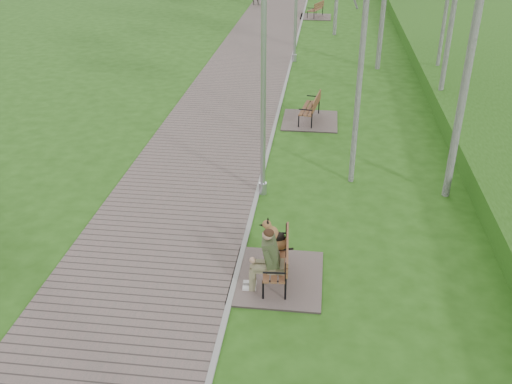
{
  "coord_description": "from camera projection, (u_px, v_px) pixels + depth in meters",
  "views": [
    {
      "loc": [
        1.45,
        -9.72,
        6.48
      ],
      "look_at": [
        0.19,
        0.47,
        1.03
      ],
      "focal_mm": 40.0,
      "sensor_mm": 36.0,
      "label": 1
    }
  ],
  "objects": [
    {
      "name": "bench_second",
      "position": [
        309.0,
        115.0,
        17.97
      ],
      "size": [
        1.72,
        1.91,
        1.06
      ],
      "color": "#70615A",
      "rests_on": "ground"
    },
    {
      "name": "kerb",
      "position": [
        300.0,
        26.0,
        30.56
      ],
      "size": [
        0.1,
        67.0,
        0.05
      ],
      "primitive_type": "cube",
      "color": "#999993",
      "rests_on": "ground"
    },
    {
      "name": "bench_third",
      "position": [
        315.0,
        14.0,
        32.75
      ],
      "size": [
        1.74,
        1.93,
        1.07
      ],
      "color": "#70615A",
      "rests_on": "ground"
    },
    {
      "name": "bench_main",
      "position": [
        272.0,
        262.0,
        10.52
      ],
      "size": [
        1.69,
        1.88,
        1.47
      ],
      "color": "#70615A",
      "rests_on": "ground"
    },
    {
      "name": "walkway",
      "position": [
        268.0,
        26.0,
        30.75
      ],
      "size": [
        3.5,
        67.0,
        0.04
      ],
      "primitive_type": "cube",
      "color": "#70615A",
      "rests_on": "ground"
    },
    {
      "name": "ground",
      "position": [
        244.0,
        246.0,
        11.72
      ],
      "size": [
        120.0,
        120.0,
        0.0
      ],
      "primitive_type": "plane",
      "color": "#285515",
      "rests_on": "ground"
    },
    {
      "name": "lamp_post_near",
      "position": [
        263.0,
        100.0,
        12.65
      ],
      "size": [
        0.19,
        0.19,
        5.03
      ],
      "color": "#A1A4A9",
      "rests_on": "ground"
    },
    {
      "name": "lamp_post_second",
      "position": [
        296.0,
        2.0,
        23.25
      ],
      "size": [
        0.2,
        0.2,
        5.21
      ],
      "color": "#A1A4A9",
      "rests_on": "ground"
    }
  ]
}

